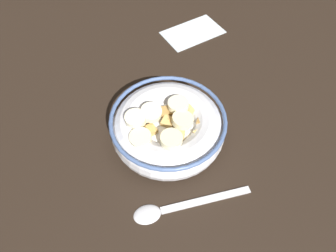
% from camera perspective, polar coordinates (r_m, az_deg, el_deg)
% --- Properties ---
extents(ground_plane, '(1.37, 1.37, 0.02)m').
position_cam_1_polar(ground_plane, '(0.48, 0.00, -2.81)').
color(ground_plane, black).
extents(cereal_bowl, '(0.17, 0.17, 0.06)m').
position_cam_1_polar(cereal_bowl, '(0.45, -0.05, -0.16)').
color(cereal_bowl, silver).
rests_on(cereal_bowl, ground_plane).
extents(spoon, '(0.16, 0.04, 0.01)m').
position_cam_1_polar(spoon, '(0.41, 0.21, -15.23)').
color(spoon, silver).
rests_on(spoon, ground_plane).
extents(folded_napkin, '(0.14, 0.12, 0.00)m').
position_cam_1_polar(folded_napkin, '(0.65, 4.68, 17.20)').
color(folded_napkin, silver).
rests_on(folded_napkin, ground_plane).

